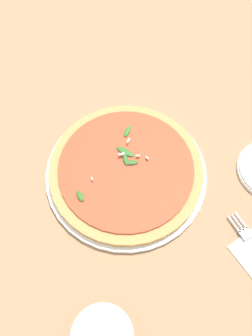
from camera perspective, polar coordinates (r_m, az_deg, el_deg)
The scene contains 2 objects.
ground_plane at distance 0.76m, azimuth 1.69°, elevation -1.79°, with size 6.00×6.00×0.00m, color #9E7A56.
pizza_arugula_main at distance 0.75m, azimuth -0.00°, elevation -0.45°, with size 0.37×0.37×0.05m.
Camera 1 is at (-0.28, 0.16, 0.69)m, focal length 35.00 mm.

